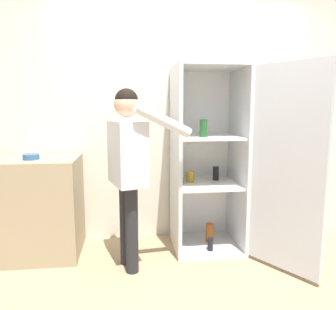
{
  "coord_description": "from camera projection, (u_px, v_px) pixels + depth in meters",
  "views": [
    {
      "loc": [
        -0.55,
        -2.52,
        1.41
      ],
      "look_at": [
        -0.17,
        0.6,
        0.95
      ],
      "focal_mm": 35.0,
      "sensor_mm": 36.0,
      "label": 1
    }
  ],
  "objects": [
    {
      "name": "ground_plane",
      "position": [
        197.0,
        276.0,
        2.75
      ],
      "size": [
        12.0,
        12.0,
        0.0
      ],
      "primitive_type": "plane",
      "color": "tan"
    },
    {
      "name": "wall_back",
      "position": [
        180.0,
        120.0,
        3.52
      ],
      "size": [
        7.0,
        0.06,
        2.55
      ],
      "color": "silver",
      "rests_on": "ground_plane"
    },
    {
      "name": "refrigerator",
      "position": [
        222.0,
        161.0,
        3.16
      ],
      "size": [
        1.06,
        1.23,
        1.81
      ],
      "color": "silver",
      "rests_on": "ground_plane"
    },
    {
      "name": "person",
      "position": [
        128.0,
        158.0,
        2.77
      ],
      "size": [
        0.71,
        0.55,
        1.56
      ],
      "color": "#262628",
      "rests_on": "ground_plane"
    },
    {
      "name": "counter",
      "position": [
        44.0,
        207.0,
        3.12
      ],
      "size": [
        0.66,
        0.64,
        0.94
      ],
      "color": "tan",
      "rests_on": "ground_plane"
    },
    {
      "name": "bowl",
      "position": [
        31.0,
        157.0,
        2.96
      ],
      "size": [
        0.14,
        0.14,
        0.05
      ],
      "color": "#335B8E",
      "rests_on": "counter"
    }
  ]
}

